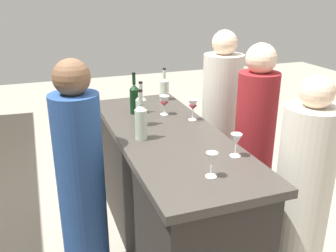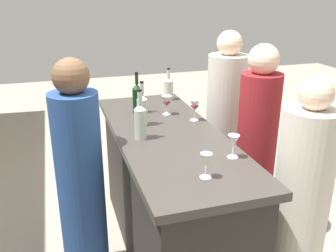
# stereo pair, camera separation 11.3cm
# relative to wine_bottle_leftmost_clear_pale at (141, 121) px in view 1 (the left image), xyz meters

# --- Properties ---
(ground_plane) EXTENTS (12.00, 12.00, 0.00)m
(ground_plane) POSITION_rel_wine_bottle_leftmost_clear_pale_xyz_m (0.04, -0.20, -1.10)
(ground_plane) COLOR #9E9384
(bar_counter) EXTENTS (1.88, 0.70, 0.98)m
(bar_counter) POSITION_rel_wine_bottle_leftmost_clear_pale_xyz_m (0.04, -0.20, -0.61)
(bar_counter) COLOR #2A2723
(bar_counter) RESTS_ON ground
(wine_bottle_leftmost_clear_pale) EXTENTS (0.08, 0.08, 0.33)m
(wine_bottle_leftmost_clear_pale) POSITION_rel_wine_bottle_leftmost_clear_pale_xyz_m (0.00, 0.00, 0.00)
(wine_bottle_leftmost_clear_pale) COLOR #B7C6B2
(wine_bottle_leftmost_clear_pale) RESTS_ON bar_counter
(wine_bottle_second_left_clear_pale) EXTENTS (0.08, 0.08, 0.32)m
(wine_bottle_second_left_clear_pale) POSITION_rel_wine_bottle_leftmost_clear_pale_xyz_m (0.25, -0.07, -0.00)
(wine_bottle_second_left_clear_pale) COLOR #B7C6B2
(wine_bottle_second_left_clear_pale) RESTS_ON bar_counter
(wine_bottle_center_dark_green) EXTENTS (0.07, 0.07, 0.33)m
(wine_bottle_center_dark_green) POSITION_rel_wine_bottle_leftmost_clear_pale_xyz_m (0.52, -0.10, -0.00)
(wine_bottle_center_dark_green) COLOR black
(wine_bottle_center_dark_green) RESTS_ON bar_counter
(wine_bottle_second_right_clear_pale) EXTENTS (0.08, 0.08, 0.28)m
(wine_bottle_second_right_clear_pale) POSITION_rel_wine_bottle_leftmost_clear_pale_xyz_m (0.81, -0.44, -0.02)
(wine_bottle_second_right_clear_pale) COLOR #B7C6B2
(wine_bottle_second_right_clear_pale) RESTS_ON bar_counter
(wine_glass_near_left) EXTENTS (0.07, 0.07, 0.16)m
(wine_glass_near_left) POSITION_rel_wine_bottle_leftmost_clear_pale_xyz_m (0.23, -0.46, -0.02)
(wine_glass_near_left) COLOR white
(wine_glass_near_left) RESTS_ON bar_counter
(wine_glass_near_center) EXTENTS (0.07, 0.07, 0.14)m
(wine_glass_near_center) POSITION_rel_wine_bottle_leftmost_clear_pale_xyz_m (-0.45, -0.45, -0.03)
(wine_glass_near_center) COLOR white
(wine_glass_near_center) RESTS_ON bar_counter
(wine_glass_near_right) EXTENTS (0.08, 0.08, 0.15)m
(wine_glass_near_right) POSITION_rel_wine_bottle_leftmost_clear_pale_xyz_m (0.42, -0.31, -0.03)
(wine_glass_near_right) COLOR white
(wine_glass_near_right) RESTS_ON bar_counter
(wine_glass_far_left) EXTENTS (0.06, 0.06, 0.14)m
(wine_glass_far_left) POSITION_rel_wine_bottle_leftmost_clear_pale_xyz_m (-0.63, -0.20, -0.03)
(wine_glass_far_left) COLOR white
(wine_glass_far_left) RESTS_ON bar_counter
(person_left_guest) EXTENTS (0.36, 0.36, 1.58)m
(person_left_guest) POSITION_rel_wine_bottle_leftmost_clear_pale_xyz_m (0.64, -0.92, -0.37)
(person_left_guest) COLOR beige
(person_left_guest) RESTS_ON ground
(person_center_guest) EXTENTS (0.32, 0.32, 1.55)m
(person_center_guest) POSITION_rel_wine_bottle_leftmost_clear_pale_xyz_m (0.05, -0.90, -0.37)
(person_center_guest) COLOR maroon
(person_center_guest) RESTS_ON ground
(person_right_guest) EXTENTS (0.34, 0.34, 1.47)m
(person_right_guest) POSITION_rel_wine_bottle_leftmost_clear_pale_xyz_m (-0.60, -0.84, -0.43)
(person_right_guest) COLOR beige
(person_right_guest) RESTS_ON ground
(person_server_behind) EXTENTS (0.35, 0.35, 1.53)m
(person_server_behind) POSITION_rel_wine_bottle_leftmost_clear_pale_xyz_m (0.00, 0.41, -0.38)
(person_server_behind) COLOR #284C8C
(person_server_behind) RESTS_ON ground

